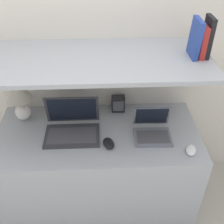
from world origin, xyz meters
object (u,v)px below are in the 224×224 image
at_px(computer_mouse, 109,143).
at_px(book_red, 201,41).
at_px(laptop_small, 152,130).
at_px(book_black, 208,37).
at_px(router_box, 118,104).
at_px(table_lamp, 19,96).
at_px(book_blue, 195,38).
at_px(laptop_large, 72,127).
at_px(second_mouse, 191,150).

height_order(computer_mouse, book_red, book_red).
relative_size(laptop_small, book_black, 1.05).
distance_m(laptop_small, router_box, 0.37).
distance_m(table_lamp, book_red, 1.27).
distance_m(laptop_small, book_blue, 0.66).
relative_size(laptop_large, book_black, 1.55).
relative_size(laptop_small, computer_mouse, 2.02).
relative_size(table_lamp, second_mouse, 2.87).
xyz_separation_m(second_mouse, book_blue, (-0.00, 0.30, 0.64)).
distance_m(computer_mouse, book_blue, 0.85).
distance_m(table_lamp, router_box, 0.73).
height_order(table_lamp, second_mouse, table_lamp).
xyz_separation_m(laptop_large, computer_mouse, (0.25, -0.14, -0.03)).
xyz_separation_m(router_box, book_red, (0.48, -0.18, 0.58)).
distance_m(computer_mouse, book_red, 0.86).
bearing_deg(table_lamp, second_mouse, -19.57).
height_order(computer_mouse, book_blue, book_blue).
distance_m(second_mouse, book_black, 0.71).
distance_m(table_lamp, computer_mouse, 0.72).
height_order(second_mouse, book_black, book_black).
bearing_deg(second_mouse, computer_mouse, 170.52).
distance_m(table_lamp, second_mouse, 1.23).
relative_size(laptop_large, computer_mouse, 2.99).
relative_size(book_red, book_blue, 0.85).
xyz_separation_m(table_lamp, book_black, (1.22, -0.11, 0.46)).
xyz_separation_m(router_box, book_blue, (0.44, -0.18, 0.59)).
xyz_separation_m(table_lamp, laptop_large, (0.37, -0.18, -0.15)).
height_order(table_lamp, book_black, book_black).
height_order(table_lamp, router_box, table_lamp).
bearing_deg(book_red, laptop_large, -175.54).
bearing_deg(computer_mouse, router_box, 77.42).
relative_size(laptop_large, router_box, 3.00).
distance_m(computer_mouse, router_box, 0.40).
distance_m(table_lamp, laptop_small, 0.97).
distance_m(laptop_large, laptop_small, 0.56).
bearing_deg(laptop_small, computer_mouse, -162.75).
height_order(laptop_small, second_mouse, laptop_small).
xyz_separation_m(table_lamp, book_red, (1.19, -0.11, 0.44)).
bearing_deg(second_mouse, table_lamp, 160.43).
height_order(table_lamp, computer_mouse, table_lamp).
bearing_deg(router_box, second_mouse, -47.33).
bearing_deg(computer_mouse, book_red, 20.08).
bearing_deg(book_black, computer_mouse, -160.98).
bearing_deg(router_box, book_blue, -22.73).
xyz_separation_m(laptop_small, second_mouse, (0.22, -0.18, -0.02)).
xyz_separation_m(second_mouse, book_black, (0.07, 0.30, 0.64)).
bearing_deg(laptop_large, book_black, 4.28).
bearing_deg(laptop_small, book_red, 23.27).
xyz_separation_m(laptop_small, computer_mouse, (-0.31, -0.10, -0.02)).
distance_m(book_red, book_blue, 0.04).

